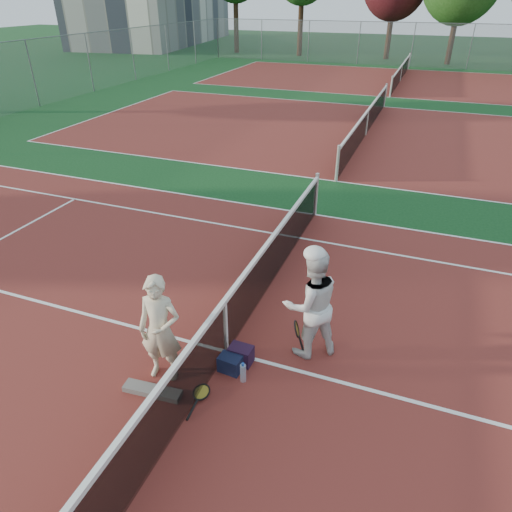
# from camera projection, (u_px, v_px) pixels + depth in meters

# --- Properties ---
(ground) EXTENTS (130.00, 130.00, 0.00)m
(ground) POSITION_uv_depth(u_px,v_px,m) (227.00, 352.00, 7.19)
(ground) COLOR #103B18
(ground) RESTS_ON ground
(court_main) EXTENTS (23.77, 10.97, 0.01)m
(court_main) POSITION_uv_depth(u_px,v_px,m) (227.00, 352.00, 7.19)
(court_main) COLOR maroon
(court_main) RESTS_ON ground
(court_far_a) EXTENTS (23.77, 10.97, 0.01)m
(court_far_a) POSITION_uv_depth(u_px,v_px,m) (366.00, 135.00, 18.10)
(court_far_a) COLOR maroon
(court_far_a) RESTS_ON ground
(court_far_b) EXTENTS (23.77, 10.97, 0.01)m
(court_far_b) POSITION_uv_depth(u_px,v_px,m) (400.00, 81.00, 29.00)
(court_far_b) COLOR maroon
(court_far_b) RESTS_ON ground
(net_main) EXTENTS (0.10, 10.98, 1.02)m
(net_main) POSITION_uv_depth(u_px,v_px,m) (226.00, 327.00, 6.93)
(net_main) COLOR black
(net_main) RESTS_ON ground
(net_far_a) EXTENTS (0.10, 10.98, 1.02)m
(net_far_a) POSITION_uv_depth(u_px,v_px,m) (367.00, 122.00, 17.84)
(net_far_a) COLOR black
(net_far_a) RESTS_ON ground
(net_far_b) EXTENTS (0.10, 10.98, 1.02)m
(net_far_b) POSITION_uv_depth(u_px,v_px,m) (401.00, 73.00, 28.75)
(net_far_b) COLOR black
(net_far_b) RESTS_ON ground
(fence_back) EXTENTS (32.00, 0.06, 3.00)m
(fence_back) POSITION_uv_depth(u_px,v_px,m) (413.00, 45.00, 33.91)
(fence_back) COLOR slate
(fence_back) RESTS_ON ground
(player_a) EXTENTS (0.67, 0.50, 1.69)m
(player_a) POSITION_uv_depth(u_px,v_px,m) (160.00, 330.00, 6.35)
(player_a) COLOR beige
(player_a) RESTS_ON ground
(player_b) EXTENTS (1.11, 1.07, 1.80)m
(player_b) POSITION_uv_depth(u_px,v_px,m) (311.00, 304.00, 6.77)
(player_b) COLOR silver
(player_b) RESTS_ON ground
(racket_red) EXTENTS (0.28, 0.30, 0.59)m
(racket_red) POSITION_uv_depth(u_px,v_px,m) (160.00, 340.00, 6.99)
(racket_red) COLOR maroon
(racket_red) RESTS_ON ground
(racket_black_held) EXTENTS (0.25, 0.31, 0.59)m
(racket_black_held) POSITION_uv_depth(u_px,v_px,m) (296.00, 337.00, 7.05)
(racket_black_held) COLOR black
(racket_black_held) RESTS_ON ground
(racket_spare) EXTENTS (0.29, 0.61, 0.09)m
(racket_spare) POSITION_uv_depth(u_px,v_px,m) (201.00, 393.00, 6.39)
(racket_spare) COLOR black
(racket_spare) RESTS_ON ground
(sports_bag_navy) EXTENTS (0.35, 0.26, 0.26)m
(sports_bag_navy) POSITION_uv_depth(u_px,v_px,m) (230.00, 364.00, 6.77)
(sports_bag_navy) COLOR black
(sports_bag_navy) RESTS_ON ground
(sports_bag_purple) EXTENTS (0.36, 0.26, 0.29)m
(sports_bag_purple) POSITION_uv_depth(u_px,v_px,m) (241.00, 355.00, 6.93)
(sports_bag_purple) COLOR black
(sports_bag_purple) RESTS_ON ground
(net_cover_canvas) EXTENTS (0.86, 0.27, 0.09)m
(net_cover_canvas) POSITION_uv_depth(u_px,v_px,m) (152.00, 391.00, 6.43)
(net_cover_canvas) COLOR #64605B
(net_cover_canvas) RESTS_ON ground
(water_bottle) EXTENTS (0.09, 0.09, 0.30)m
(water_bottle) POSITION_uv_depth(u_px,v_px,m) (243.00, 373.00, 6.58)
(water_bottle) COLOR #C9E6FF
(water_bottle) RESTS_ON ground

